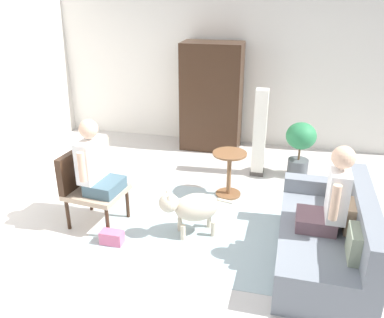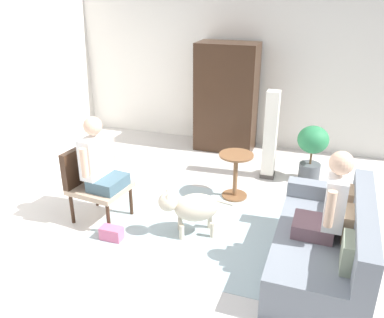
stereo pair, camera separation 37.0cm
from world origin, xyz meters
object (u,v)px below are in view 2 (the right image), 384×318
object	(u,v)px
armchair	(91,179)
couch	(327,246)
armoire_cabinet	(226,98)
potted_plant	(312,148)
handbag	(112,233)
person_on_armchair	(99,160)
round_end_table	(235,173)
dog	(191,207)
column_lamp	(270,136)
person_on_couch	(329,203)

from	to	relation	value
armchair	couch	bearing A→B (deg)	-3.48
couch	armoire_cabinet	distance (m)	3.47
couch	armchair	bearing A→B (deg)	176.52
potted_plant	handbag	size ratio (longest dim) A/B	3.34
person_on_armchair	round_end_table	xyz separation A→B (m)	(1.38, 1.06, -0.43)
potted_plant	armoire_cabinet	world-z (taller)	armoire_cabinet
person_on_armchair	potted_plant	xyz separation A→B (m)	(2.29, 1.91, -0.28)
couch	armchair	size ratio (longest dim) A/B	1.93
armoire_cabinet	couch	bearing A→B (deg)	-58.50
round_end_table	potted_plant	size ratio (longest dim) A/B	0.75
couch	handbag	bearing A→B (deg)	-174.75
couch	dog	world-z (taller)	couch
column_lamp	handbag	distance (m)	2.66
couch	person_on_couch	xyz separation A→B (m)	(-0.04, -0.03, 0.49)
couch	round_end_table	world-z (taller)	couch
person_on_armchair	column_lamp	size ratio (longest dim) A/B	0.65
person_on_couch	handbag	world-z (taller)	person_on_couch
round_end_table	dog	size ratio (longest dim) A/B	0.80
person_on_couch	column_lamp	distance (m)	2.18
armoire_cabinet	dog	bearing A→B (deg)	-83.34
round_end_table	column_lamp	distance (m)	0.88
round_end_table	potted_plant	bearing A→B (deg)	42.94
couch	handbag	world-z (taller)	couch
handbag	person_on_couch	bearing A→B (deg)	4.68
person_on_couch	armoire_cabinet	size ratio (longest dim) A/B	0.49
column_lamp	round_end_table	bearing A→B (deg)	-112.51
person_on_armchair	potted_plant	bearing A→B (deg)	39.90
person_on_couch	armchair	bearing A→B (deg)	175.92
armchair	person_on_armchair	size ratio (longest dim) A/B	1.04
person_on_couch	column_lamp	world-z (taller)	column_lamp
dog	handbag	xyz separation A→B (m)	(-0.81, -0.39, -0.28)
couch	column_lamp	bearing A→B (deg)	114.04
person_on_armchair	dog	world-z (taller)	person_on_armchair
couch	potted_plant	xyz separation A→B (m)	(-0.29, 2.06, 0.22)
person_on_couch	round_end_table	distance (m)	1.75
armchair	person_on_armchair	bearing A→B (deg)	-6.54
armchair	dog	world-z (taller)	armchair
round_end_table	person_on_couch	bearing A→B (deg)	-46.72
armchair	person_on_couch	distance (m)	2.71
person_on_armchair	armchair	bearing A→B (deg)	173.46
dog	potted_plant	distance (m)	2.22
couch	person_on_armchair	world-z (taller)	person_on_armchair
potted_plant	couch	bearing A→B (deg)	-81.88
potted_plant	person_on_armchair	bearing A→B (deg)	-140.10
dog	couch	bearing A→B (deg)	-7.13
dog	handbag	bearing A→B (deg)	-154.25
column_lamp	handbag	world-z (taller)	column_lamp
dog	potted_plant	size ratio (longest dim) A/B	0.94
armchair	column_lamp	size ratio (longest dim) A/B	0.68
person_on_couch	round_end_table	xyz separation A→B (m)	(-1.17, 1.24, -0.43)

